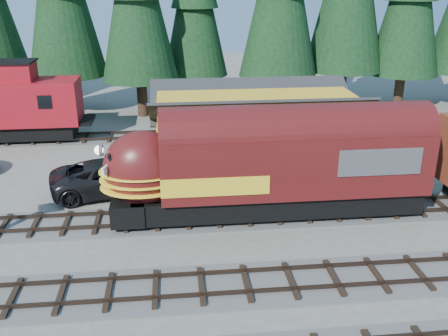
{
  "coord_description": "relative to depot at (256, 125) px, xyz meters",
  "views": [
    {
      "loc": [
        -5.08,
        -18.63,
        11.63
      ],
      "look_at": [
        -2.65,
        4.0,
        2.74
      ],
      "focal_mm": 40.0,
      "sensor_mm": 36.0,
      "label": 1
    }
  ],
  "objects": [
    {
      "name": "ground",
      "position": [
        0.0,
        -10.5,
        -2.96
      ],
      "size": [
        120.0,
        120.0,
        0.0
      ],
      "primitive_type": "plane",
      "color": "#6B665B",
      "rests_on": "ground"
    },
    {
      "name": "caboose",
      "position": [
        -16.98,
        7.5,
        -0.26
      ],
      "size": [
        10.55,
        3.06,
        5.49
      ],
      "color": "black",
      "rests_on": "ground"
    },
    {
      "name": "pickup_truck_a",
      "position": [
        -8.5,
        -2.66,
        -2.01
      ],
      "size": [
        7.35,
        4.4,
        1.91
      ],
      "primitive_type": "imported",
      "rotation": [
        0.0,
        0.0,
        1.76
      ],
      "color": "black",
      "rests_on": "ground"
    },
    {
      "name": "track_spur",
      "position": [
        -10.0,
        7.5,
        -2.9
      ],
      "size": [
        32.0,
        3.2,
        0.33
      ],
      "color": "#4C4947",
      "rests_on": "ground"
    },
    {
      "name": "locomotive",
      "position": [
        -0.84,
        -6.5,
        -0.38
      ],
      "size": [
        16.25,
        3.23,
        4.42
      ],
      "color": "black",
      "rests_on": "ground"
    },
    {
      "name": "depot",
      "position": [
        0.0,
        0.0,
        0.0
      ],
      "size": [
        12.8,
        7.0,
        5.3
      ],
      "color": "gold",
      "rests_on": "ground"
    }
  ]
}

